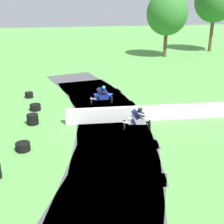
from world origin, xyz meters
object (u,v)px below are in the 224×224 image
at_px(tire_stack_mid_a, 23,147).
at_px(tire_stack_far, 35,107).
at_px(tire_stack_mid_b, 33,119).
at_px(motorcycle_lead_white, 138,119).
at_px(tire_stack_extra_a, 29,95).
at_px(motorcycle_chase_blue, 103,96).

xyz_separation_m(tire_stack_mid_a, tire_stack_far, (0.30, 5.64, 0.00)).
distance_m(tire_stack_mid_a, tire_stack_mid_b, 3.29).
bearing_deg(motorcycle_lead_white, tire_stack_extra_a, 132.01).
relative_size(motorcycle_lead_white, tire_stack_far, 2.39).
distance_m(tire_stack_far, tire_stack_extra_a, 2.87).
bearing_deg(motorcycle_chase_blue, tire_stack_far, -176.51).
xyz_separation_m(tire_stack_mid_b, tire_stack_far, (0.02, 2.37, -0.10)).
distance_m(motorcycle_lead_white, motorcycle_chase_blue, 4.79).
distance_m(motorcycle_lead_white, tire_stack_far, 7.29).
xyz_separation_m(motorcycle_lead_white, tire_stack_far, (-5.84, 4.33, -0.46)).
relative_size(tire_stack_mid_a, tire_stack_mid_b, 1.06).
height_order(tire_stack_mid_b, tire_stack_far, tire_stack_mid_b).
relative_size(motorcycle_lead_white, motorcycle_chase_blue, 1.02).
relative_size(tire_stack_mid_a, tire_stack_extra_a, 1.20).
bearing_deg(tire_stack_far, tire_stack_extra_a, 101.92).
height_order(motorcycle_lead_white, tire_stack_mid_b, motorcycle_lead_white).
xyz_separation_m(motorcycle_lead_white, tire_stack_mid_b, (-5.86, 1.97, -0.36)).
height_order(tire_stack_far, tire_stack_extra_a, same).
relative_size(motorcycle_chase_blue, tire_stack_extra_a, 2.84).
bearing_deg(motorcycle_chase_blue, tire_stack_mid_b, -149.84).
distance_m(tire_stack_mid_b, tire_stack_far, 2.37).
relative_size(motorcycle_chase_blue, tire_stack_far, 2.36).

